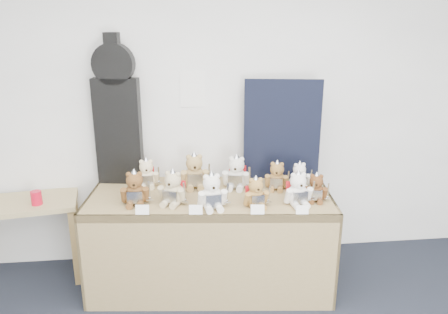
{
  "coord_description": "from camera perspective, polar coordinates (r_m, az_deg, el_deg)",
  "views": [
    {
      "loc": [
        -0.22,
        -1.16,
        2.09
      ],
      "look_at": [
        0.12,
        1.91,
        1.12
      ],
      "focal_mm": 35.0,
      "sensor_mm": 36.0,
      "label": 1
    }
  ],
  "objects": [
    {
      "name": "room_shell",
      "position": [
        3.7,
        -4.14,
        8.83
      ],
      "size": [
        6.0,
        6.0,
        6.0
      ],
      "color": "silver",
      "rests_on": "floor"
    },
    {
      "name": "teddy_back_left",
      "position": [
        3.6,
        -10.06,
        -2.24
      ],
      "size": [
        0.22,
        0.18,
        0.26
      ],
      "rotation": [
        0.0,
        0.0,
        0.06
      ],
      "color": "beige",
      "rests_on": "display_table"
    },
    {
      "name": "teddy_back_centre_left",
      "position": [
        3.53,
        -3.87,
        -2.02
      ],
      "size": [
        0.26,
        0.2,
        0.32
      ],
      "rotation": [
        0.0,
        0.0,
        0.01
      ],
      "color": "tan",
      "rests_on": "display_table"
    },
    {
      "name": "teddy_front_right",
      "position": [
        3.18,
        4.18,
        -4.79
      ],
      "size": [
        0.21,
        0.18,
        0.25
      ],
      "rotation": [
        0.0,
        0.0,
        0.14
      ],
      "color": "#A0753C",
      "rests_on": "display_table"
    },
    {
      "name": "teddy_front_far_left",
      "position": [
        3.27,
        -11.55,
        -4.19
      ],
      "size": [
        0.23,
        0.18,
        0.29
      ],
      "rotation": [
        0.0,
        0.0,
        0.0
      ],
      "color": "brown",
      "rests_on": "display_table"
    },
    {
      "name": "red_cup",
      "position": [
        3.75,
        -23.3,
        -4.92
      ],
      "size": [
        0.08,
        0.08,
        0.11
      ],
      "primitive_type": "cylinder",
      "color": "red",
      "rests_on": "side_table"
    },
    {
      "name": "guitar_case",
      "position": [
        3.63,
        -13.79,
        5.69
      ],
      "size": [
        0.38,
        0.17,
        1.21
      ],
      "rotation": [
        0.0,
        0.0,
        -0.16
      ],
      "color": "black",
      "rests_on": "display_table"
    },
    {
      "name": "navy_board",
      "position": [
        3.67,
        7.58,
        3.47
      ],
      "size": [
        0.63,
        0.13,
        0.85
      ],
      "primitive_type": "cube",
      "rotation": [
        0.0,
        0.0,
        -0.17
      ],
      "color": "black",
      "rests_on": "display_table"
    },
    {
      "name": "teddy_back_centre_right",
      "position": [
        3.51,
        1.62,
        -2.2
      ],
      "size": [
        0.25,
        0.23,
        0.3
      ],
      "rotation": [
        0.0,
        0.0,
        -0.27
      ],
      "color": "silver",
      "rests_on": "display_table"
    },
    {
      "name": "teddy_front_left",
      "position": [
        3.24,
        -6.68,
        -4.19
      ],
      "size": [
        0.23,
        0.23,
        0.29
      ],
      "rotation": [
        0.0,
        0.0,
        -0.42
      ],
      "color": "#C2B088",
      "rests_on": "display_table"
    },
    {
      "name": "entry_card_a",
      "position": [
        3.12,
        -10.63,
        -6.79
      ],
      "size": [
        0.1,
        0.03,
        0.07
      ],
      "primitive_type": "cube",
      "rotation": [
        -0.24,
        0.0,
        -0.11
      ],
      "color": "white",
      "rests_on": "display_table"
    },
    {
      "name": "teddy_front_far_right",
      "position": [
        3.25,
        9.64,
        -4.28
      ],
      "size": [
        0.23,
        0.2,
        0.28
      ],
      "rotation": [
        0.0,
        0.0,
        0.09
      ],
      "color": "white",
      "rests_on": "display_table"
    },
    {
      "name": "teddy_back_end",
      "position": [
        3.57,
        9.83,
        -2.54
      ],
      "size": [
        0.2,
        0.17,
        0.24
      ],
      "rotation": [
        0.0,
        0.0,
        0.15
      ],
      "color": "white",
      "rests_on": "display_table"
    },
    {
      "name": "side_table",
      "position": [
        3.92,
        -24.68,
        -6.97
      ],
      "size": [
        0.9,
        0.59,
        0.7
      ],
      "rotation": [
        0.0,
        0.0,
        0.16
      ],
      "color": "tan",
      "rests_on": "floor"
    },
    {
      "name": "entry_card_d",
      "position": [
        3.12,
        10.18,
        -6.8
      ],
      "size": [
        0.09,
        0.03,
        0.06
      ],
      "primitive_type": "cube",
      "rotation": [
        -0.24,
        0.0,
        -0.11
      ],
      "color": "white",
      "rests_on": "display_table"
    },
    {
      "name": "teddy_back_right",
      "position": [
        3.52,
        6.91,
        -2.59
      ],
      "size": [
        0.21,
        0.2,
        0.26
      ],
      "rotation": [
        0.0,
        0.0,
        -0.28
      ],
      "color": "olive",
      "rests_on": "display_table"
    },
    {
      "name": "display_table",
      "position": [
        3.43,
        -1.84,
        -7.94
      ],
      "size": [
        1.96,
        0.99,
        0.79
      ],
      "rotation": [
        0.0,
        0.0,
        -0.11
      ],
      "color": "olive",
      "rests_on": "floor"
    },
    {
      "name": "entry_card_c",
      "position": [
        3.08,
        4.4,
        -6.85
      ],
      "size": [
        0.1,
        0.03,
        0.07
      ],
      "primitive_type": "cube",
      "rotation": [
        -0.24,
        0.0,
        -0.11
      ],
      "color": "white",
      "rests_on": "display_table"
    },
    {
      "name": "entry_card_b",
      "position": [
        3.07,
        -3.71,
        -6.88
      ],
      "size": [
        0.1,
        0.03,
        0.07
      ],
      "primitive_type": "cube",
      "rotation": [
        -0.24,
        0.0,
        -0.11
      ],
      "color": "white",
      "rests_on": "display_table"
    },
    {
      "name": "teddy_front_centre",
      "position": [
        3.14,
        -1.59,
        -4.68
      ],
      "size": [
        0.25,
        0.21,
        0.3
      ],
      "rotation": [
        0.0,
        0.0,
        0.13
      ],
      "color": "white",
      "rests_on": "display_table"
    },
    {
      "name": "teddy_front_end",
      "position": [
        3.34,
        11.91,
        -4.07
      ],
      "size": [
        0.2,
        0.18,
        0.24
      ],
      "rotation": [
        0.0,
        0.0,
        -0.27
      ],
      "color": "brown",
      "rests_on": "display_table"
    }
  ]
}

